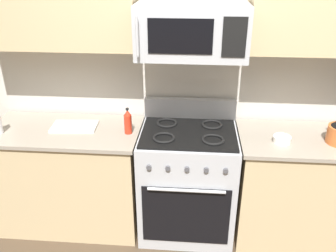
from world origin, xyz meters
name	(u,v)px	position (x,y,z in m)	size (l,w,h in m)	color
wall_back	(191,71)	(0.00, 1.01, 1.30)	(8.00, 0.10, 2.60)	beige
counter_left	(70,177)	(-1.00, 0.63, 0.46)	(1.22, 0.63, 0.91)	tan
range_oven	(187,180)	(0.00, 0.63, 0.47)	(0.76, 0.67, 1.09)	#B2B5BA
counter_right	(285,187)	(0.80, 0.63, 0.46)	(0.81, 0.63, 0.91)	tan
microwave	(192,31)	(0.00, 0.66, 1.69)	(0.77, 0.44, 0.37)	#B2B5BA
upper_cabinets_left	(54,2)	(-1.01, 0.79, 1.85)	(1.21, 0.34, 0.65)	tan
upper_cabinets_right	(309,5)	(0.80, 0.79, 1.85)	(0.80, 0.34, 0.65)	tan
cutting_board	(74,126)	(-0.92, 0.67, 0.92)	(0.36, 0.22, 0.02)	silver
bottle_hot_sauce	(128,122)	(-0.47, 0.60, 1.01)	(0.06, 0.06, 0.21)	red
prep_bowl	(282,139)	(0.69, 0.55, 0.94)	(0.13, 0.13, 0.05)	white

